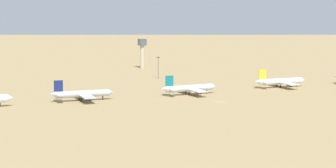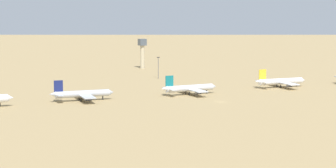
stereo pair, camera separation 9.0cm
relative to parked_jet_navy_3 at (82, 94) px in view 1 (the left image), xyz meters
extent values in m
plane|color=tan|center=(60.28, -33.32, -3.53)|extent=(4000.00, 4000.00, 0.00)
pyramid|color=#72665C|center=(589.34, 941.90, 34.85)|extent=(285.97, 206.13, 76.76)
cone|color=white|center=(-35.30, -0.79, 0.45)|extent=(3.19, 3.87, 3.60)
cylinder|color=black|center=(-40.24, -0.29, -2.49)|extent=(0.66, 0.66, 2.09)
cylinder|color=silver|center=(0.32, -0.03, 0.03)|extent=(27.38, 6.16, 3.40)
cone|color=silver|center=(15.02, -1.55, 0.03)|extent=(2.87, 3.47, 3.23)
cone|color=silver|center=(-14.37, 1.48, 0.54)|extent=(3.67, 3.22, 2.89)
cube|color=navy|center=(-11.50, 1.18, 4.49)|extent=(4.44, 0.87, 5.52)
cube|color=silver|center=(-11.15, 4.56, 0.37)|extent=(3.30, 6.02, 0.31)
cube|color=silver|center=(-11.85, -2.19, 0.37)|extent=(3.30, 6.02, 0.31)
cube|color=silver|center=(1.17, -0.12, -0.48)|extent=(8.53, 27.62, 0.48)
cylinder|color=slate|center=(2.67, 6.13, -1.67)|extent=(3.23, 2.17, 1.87)
cylinder|color=slate|center=(1.36, -6.54, -1.67)|extent=(3.23, 2.17, 1.87)
cylinder|color=black|center=(10.60, -1.09, -2.60)|extent=(0.59, 0.59, 1.87)
cylinder|color=black|center=(-0.73, 2.12, -2.60)|extent=(0.59, 0.59, 1.87)
cylinder|color=black|center=(-1.15, -1.93, -2.60)|extent=(0.59, 0.59, 1.87)
cylinder|color=silver|center=(58.20, -4.94, 0.05)|extent=(27.35, 3.61, 3.42)
cone|color=silver|center=(73.05, -5.05, 0.05)|extent=(2.58, 3.26, 3.24)
cone|color=silver|center=(43.34, -4.84, 0.56)|extent=(3.44, 2.93, 2.90)
cube|color=#14727A|center=(46.24, -4.86, 4.53)|extent=(4.44, 0.46, 5.55)
cube|color=silver|center=(46.27, -1.44, 0.39)|extent=(2.77, 5.83, 0.31)
cube|color=silver|center=(46.22, -8.27, 0.39)|extent=(2.77, 5.83, 0.31)
cube|color=silver|center=(59.05, -4.95, -0.46)|extent=(6.00, 27.37, 0.48)
cylinder|color=slate|center=(59.95, 1.45, -1.66)|extent=(3.09, 1.90, 1.88)
cylinder|color=slate|center=(59.86, -11.36, -1.66)|extent=(3.09, 1.90, 1.88)
cylinder|color=black|center=(68.58, -5.02, -2.60)|extent=(0.60, 0.60, 1.88)
cylinder|color=black|center=(56.93, -2.88, -2.60)|extent=(0.60, 0.60, 1.88)
cylinder|color=black|center=(56.90, -6.98, -2.60)|extent=(0.60, 0.60, 1.88)
cylinder|color=white|center=(119.24, -2.73, 0.11)|extent=(27.97, 5.89, 3.47)
cone|color=white|center=(134.28, -4.06, 0.11)|extent=(2.88, 3.51, 3.30)
cone|color=white|center=(104.20, -1.41, 0.63)|extent=(3.72, 3.24, 2.95)
cube|color=yellow|center=(107.14, -1.67, 4.67)|extent=(4.53, 0.83, 5.64)
cube|color=white|center=(107.44, 1.79, 0.46)|extent=(3.28, 6.12, 0.31)
cube|color=white|center=(106.83, -5.13, 0.46)|extent=(3.28, 6.12, 0.31)
cube|color=white|center=(120.10, -2.81, -0.41)|extent=(8.31, 28.18, 0.49)
cylinder|color=slate|center=(121.54, 3.60, -1.63)|extent=(3.28, 2.18, 1.91)
cylinder|color=slate|center=(120.40, -9.37, -1.63)|extent=(3.28, 2.18, 1.91)
cylinder|color=black|center=(129.75, -3.66, -2.58)|extent=(0.61, 0.61, 1.91)
cylinder|color=black|center=(118.12, -0.54, -2.58)|extent=(0.61, 0.61, 1.91)
cylinder|color=black|center=(117.76, -4.69, -2.58)|extent=(0.61, 0.61, 1.91)
cylinder|color=#C6B793|center=(91.79, 132.70, 5.15)|extent=(3.20, 3.20, 17.37)
cube|color=#4C5660|center=(91.79, 132.70, 16.28)|extent=(5.20, 5.20, 4.90)
cylinder|color=#59595E|center=(74.86, 69.03, 3.24)|extent=(0.36, 0.36, 13.54)
cube|color=#333333|center=(74.86, 69.03, 10.26)|extent=(1.80, 0.50, 0.50)
camera|label=1|loc=(-96.20, -291.39, 43.66)|focal=66.12mm
camera|label=2|loc=(-96.12, -291.43, 43.66)|focal=66.12mm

